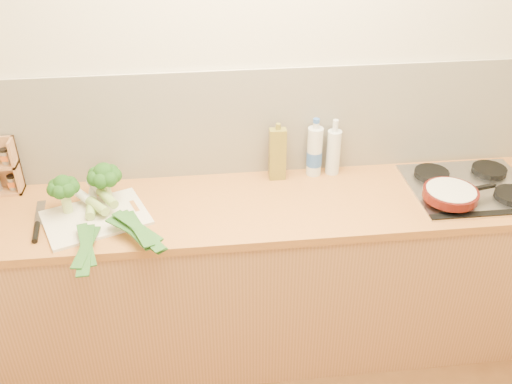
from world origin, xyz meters
The scene contains 15 objects.
room_shell centered at (0.00, 1.49, 1.17)m, with size 3.50×3.50×3.50m.
counter centered at (0.00, 1.20, 0.45)m, with size 3.20×0.62×0.90m.
gas_hob centered at (1.02, 1.20, 0.91)m, with size 0.58×0.50×0.04m.
chopping_board centered at (-0.75, 1.15, 0.91)m, with size 0.44×0.32×0.01m, color beige.
broccoli_left centered at (-0.87, 1.20, 1.04)m, with size 0.14×0.14×0.19m.
broccoli_right centered at (-0.70, 1.28, 1.04)m, with size 0.16×0.16×0.20m.
leek_front centered at (-0.76, 1.10, 0.94)m, with size 0.11×0.65×0.04m.
leek_mid centered at (-0.68, 1.10, 0.95)m, with size 0.44×0.52×0.04m.
leek_back centered at (-0.65, 1.14, 0.97)m, with size 0.38×0.60×0.04m.
chefs_knife centered at (-0.99, 1.10, 0.91)m, with size 0.07×0.34×0.02m.
skillet centered at (0.86, 1.08, 0.96)m, with size 0.36×0.25×0.04m.
oil_tin centered at (0.11, 1.41, 1.04)m, with size 0.08×0.05×0.30m.
glass_bottle centered at (0.39, 1.43, 1.02)m, with size 0.07×0.07×0.29m.
amber_bottle centered at (0.10, 1.44, 1.01)m, with size 0.06×0.06×0.26m.
water_bottle centered at (0.30, 1.43, 1.02)m, with size 0.08×0.08×0.28m.
Camera 1 is at (-0.28, -1.01, 2.35)m, focal length 40.00 mm.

